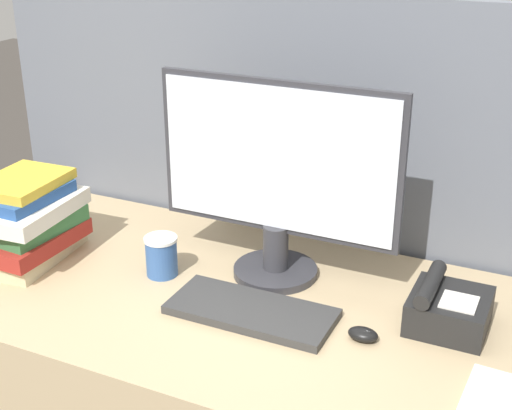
# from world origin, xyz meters

# --- Properties ---
(cubicle_panel_rear) EXTENTS (1.97, 0.04, 1.40)m
(cubicle_panel_rear) POSITION_xyz_m (0.00, 0.81, 0.70)
(cubicle_panel_rear) COLOR slate
(cubicle_panel_rear) RESTS_ON ground_plane
(monitor) EXTENTS (0.61, 0.21, 0.50)m
(monitor) POSITION_xyz_m (0.01, 0.53, 1.00)
(monitor) COLOR #333338
(monitor) RESTS_ON desk
(keyboard) EXTENTS (0.38, 0.16, 0.02)m
(keyboard) POSITION_xyz_m (0.04, 0.33, 0.75)
(keyboard) COLOR #333333
(keyboard) RESTS_ON desk
(mouse) EXTENTS (0.07, 0.05, 0.03)m
(mouse) POSITION_xyz_m (0.30, 0.34, 0.76)
(mouse) COLOR black
(mouse) RESTS_ON desk
(coffee_cup) EXTENTS (0.08, 0.08, 0.10)m
(coffee_cup) POSITION_xyz_m (-0.25, 0.41, 0.79)
(coffee_cup) COLOR #335999
(coffee_cup) RESTS_ON desk
(book_stack) EXTENTS (0.25, 0.30, 0.22)m
(book_stack) POSITION_xyz_m (-0.62, 0.33, 0.85)
(book_stack) COLOR #C6B78C
(book_stack) RESTS_ON desk
(desk_telephone) EXTENTS (0.17, 0.18, 0.11)m
(desk_telephone) POSITION_xyz_m (0.45, 0.47, 0.79)
(desk_telephone) COLOR black
(desk_telephone) RESTS_ON desk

